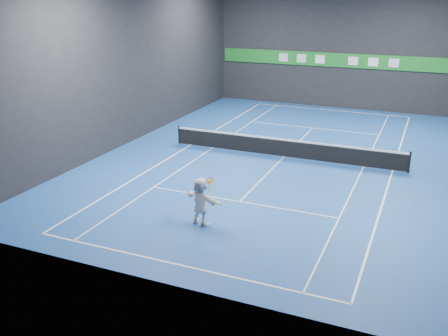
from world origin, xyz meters
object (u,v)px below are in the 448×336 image
at_px(player, 201,201).
at_px(tennis_racket, 210,181).
at_px(tennis_net, 284,147).
at_px(tennis_ball, 198,157).

distance_m(player, tennis_racket, 0.91).
bearing_deg(tennis_net, tennis_ball, -94.36).
bearing_deg(player, tennis_ball, 4.77).
height_order(tennis_ball, tennis_net, tennis_ball).
relative_size(player, tennis_net, 0.15).
relative_size(player, tennis_ball, 29.16).
height_order(player, tennis_net, player).
bearing_deg(tennis_ball, tennis_net, 85.64).
distance_m(tennis_ball, tennis_net, 9.15).
bearing_deg(tennis_racket, player, -172.48).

